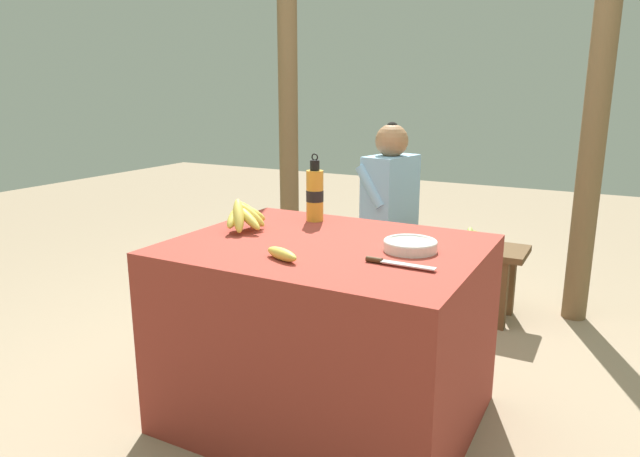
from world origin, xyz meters
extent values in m
plane|color=gray|center=(0.00, 0.00, 0.00)|extent=(12.00, 12.00, 0.00)
cube|color=maroon|center=(0.00, 0.00, 0.36)|extent=(1.12, 0.90, 0.72)
sphere|color=#4C381E|center=(-0.42, 0.02, 0.78)|extent=(0.05, 0.05, 0.05)
ellipsoid|color=#E0C64C|center=(-0.40, -0.03, 0.78)|extent=(0.08, 0.15, 0.10)
ellipsoid|color=#E0C64C|center=(-0.38, -0.03, 0.79)|extent=(0.13, 0.15, 0.14)
ellipsoid|color=#E0C64C|center=(-0.36, 0.00, 0.78)|extent=(0.17, 0.09, 0.11)
ellipsoid|color=#E0C64C|center=(-0.37, 0.03, 0.78)|extent=(0.14, 0.07, 0.12)
ellipsoid|color=#E0C64C|center=(-0.38, 0.06, 0.78)|extent=(0.13, 0.13, 0.10)
ellipsoid|color=#E0C64C|center=(-0.40, 0.07, 0.78)|extent=(0.08, 0.15, 0.13)
cylinder|color=white|center=(0.31, 0.05, 0.73)|extent=(0.19, 0.19, 0.03)
torus|color=white|center=(0.31, 0.05, 0.75)|extent=(0.19, 0.19, 0.02)
cylinder|color=gold|center=(-0.22, 0.31, 0.83)|extent=(0.07, 0.07, 0.22)
cylinder|color=black|center=(-0.22, 0.31, 0.83)|extent=(0.08, 0.08, 0.05)
cylinder|color=black|center=(-0.22, 0.31, 0.96)|extent=(0.04, 0.04, 0.04)
torus|color=black|center=(-0.22, 0.31, 0.99)|extent=(0.03, 0.01, 0.03)
ellipsoid|color=#E0C64C|center=(-0.04, -0.26, 0.74)|extent=(0.16, 0.10, 0.04)
cube|color=#BCBCC1|center=(0.37, -0.14, 0.73)|extent=(0.18, 0.03, 0.00)
cylinder|color=#472D19|center=(0.25, -0.14, 0.73)|extent=(0.06, 0.02, 0.02)
cube|color=brown|center=(-0.16, 1.32, 0.40)|extent=(1.41, 0.32, 0.04)
cube|color=brown|center=(-0.77, 1.20, 0.19)|extent=(0.06, 0.06, 0.38)
cube|color=brown|center=(0.44, 1.20, 0.19)|extent=(0.06, 0.06, 0.38)
cube|color=brown|center=(-0.77, 1.44, 0.19)|extent=(0.06, 0.06, 0.38)
cube|color=brown|center=(0.44, 1.44, 0.19)|extent=(0.06, 0.06, 0.38)
cylinder|color=#473828|center=(-0.52, 1.25, 0.21)|extent=(0.09, 0.09, 0.42)
cylinder|color=#473828|center=(-0.40, 1.23, 0.43)|extent=(0.31, 0.15, 0.09)
cylinder|color=#473828|center=(-0.48, 1.43, 0.21)|extent=(0.09, 0.09, 0.42)
cylinder|color=#473828|center=(-0.36, 1.41, 0.43)|extent=(0.31, 0.15, 0.09)
cube|color=#84B7E0|center=(-0.25, 1.29, 0.66)|extent=(0.26, 0.37, 0.48)
cylinder|color=#84B7E0|center=(-0.31, 1.14, 0.74)|extent=(0.21, 0.10, 0.25)
cylinder|color=#84B7E0|center=(-0.25, 1.45, 0.74)|extent=(0.21, 0.10, 0.25)
sphere|color=#9E704C|center=(-0.25, 1.29, 0.99)|extent=(0.19, 0.19, 0.19)
sphere|color=black|center=(-0.25, 1.29, 1.06)|extent=(0.07, 0.07, 0.07)
sphere|color=#4C381E|center=(0.22, 1.32, 0.48)|extent=(0.05, 0.05, 0.05)
ellipsoid|color=#9EB24C|center=(0.24, 1.27, 0.48)|extent=(0.07, 0.15, 0.12)
ellipsoid|color=#9EB24C|center=(0.26, 1.28, 0.48)|extent=(0.13, 0.13, 0.10)
ellipsoid|color=#9EB24C|center=(0.27, 1.31, 0.47)|extent=(0.15, 0.08, 0.09)
ellipsoid|color=#9EB24C|center=(0.28, 1.34, 0.47)|extent=(0.15, 0.07, 0.08)
ellipsoid|color=#9EB24C|center=(0.26, 1.36, 0.47)|extent=(0.13, 0.12, 0.09)
ellipsoid|color=#9EB24C|center=(0.22, 1.37, 0.47)|extent=(0.04, 0.13, 0.10)
cylinder|color=brown|center=(-1.11, 1.57, 1.29)|extent=(0.13, 0.13, 2.57)
cylinder|color=brown|center=(0.79, 1.57, 1.29)|extent=(0.13, 0.13, 2.57)
camera|label=1|loc=(0.95, -1.82, 1.28)|focal=32.00mm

